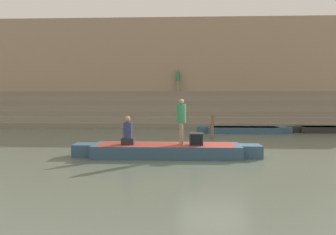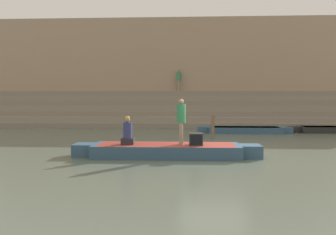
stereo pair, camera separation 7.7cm
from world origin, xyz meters
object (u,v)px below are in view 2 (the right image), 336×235
at_px(rowboat_main, 166,150).
at_px(person_rowing, 128,133).
at_px(mooring_post, 213,127).
at_px(moored_boat_distant, 334,129).
at_px(person_standing, 181,118).
at_px(moored_boat_shore, 244,130).
at_px(tv_set, 196,139).
at_px(person_on_steps, 179,78).

distance_m(rowboat_main, person_rowing, 1.54).
bearing_deg(mooring_post, rowboat_main, -112.26).
bearing_deg(moored_boat_distant, rowboat_main, -132.60).
relative_size(rowboat_main, mooring_post, 5.43).
xyz_separation_m(person_rowing, mooring_post, (3.54, 5.28, -0.24)).
distance_m(person_standing, moored_boat_shore, 8.96).
relative_size(tv_set, moored_boat_distant, 0.09).
bearing_deg(moored_boat_shore, moored_boat_distant, 2.83).
bearing_deg(moored_boat_distant, tv_set, -128.72).
distance_m(person_rowing, tv_set, 2.48).
distance_m(person_rowing, person_on_steps, 14.73).
xyz_separation_m(person_rowing, tv_set, (2.47, -0.10, -0.20)).
relative_size(mooring_post, person_on_steps, 0.72).
xyz_separation_m(moored_boat_distant, mooring_post, (-7.62, -3.27, 0.43)).
relative_size(rowboat_main, person_standing, 4.12).
xyz_separation_m(rowboat_main, moored_boat_distant, (9.75, 8.48, -0.04)).
bearing_deg(person_standing, person_on_steps, 99.42).
relative_size(rowboat_main, person_rowing, 6.55).
height_order(tv_set, mooring_post, mooring_post).
bearing_deg(person_on_steps, person_standing, -142.16).
bearing_deg(mooring_post, person_standing, -106.91).
height_order(moored_boat_distant, person_on_steps, person_on_steps).
height_order(moored_boat_shore, mooring_post, mooring_post).
bearing_deg(moored_boat_shore, rowboat_main, -120.27).
height_order(rowboat_main, moored_boat_distant, rowboat_main).
distance_m(rowboat_main, person_on_steps, 14.71).
distance_m(moored_boat_distant, mooring_post, 8.30).
bearing_deg(person_standing, moored_boat_distant, 50.93).
bearing_deg(person_on_steps, tv_set, -140.07).
bearing_deg(person_standing, tv_set, -4.55).
height_order(moored_boat_distant, mooring_post, mooring_post).
bearing_deg(rowboat_main, person_standing, -6.14).
distance_m(person_standing, moored_boat_distant, 12.62).
relative_size(moored_boat_shore, person_on_steps, 3.23).
distance_m(rowboat_main, person_standing, 1.28).
distance_m(rowboat_main, moored_boat_distant, 12.93).
xyz_separation_m(person_standing, mooring_post, (1.60, 5.27, -0.78)).
distance_m(person_standing, person_rowing, 2.01).
distance_m(person_standing, mooring_post, 5.56).
bearing_deg(rowboat_main, mooring_post, 67.23).
bearing_deg(person_rowing, mooring_post, 47.99).
height_order(person_standing, moored_boat_shore, person_standing).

